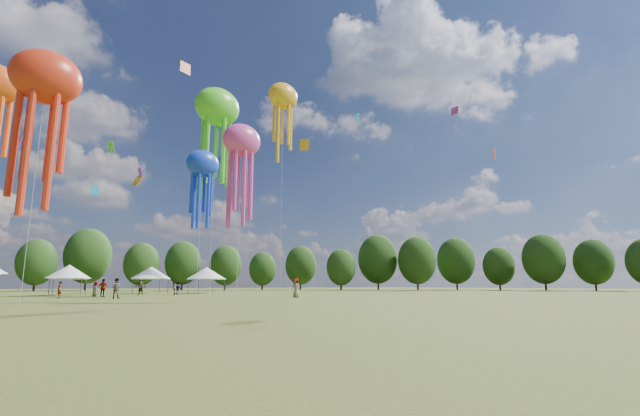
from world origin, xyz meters
TOP-DOWN VIEW (x-y plane):
  - ground at (0.00, 0.00)m, footprint 300.00×300.00m
  - spectator_near at (-3.25, 36.22)m, footprint 1.10×1.03m
  - spectators_far at (3.31, 43.66)m, footprint 19.44×20.97m
  - festival_tents at (-3.23, 55.25)m, footprint 35.40×9.48m
  - show_kites at (1.61, 39.87)m, footprint 39.86×30.24m
  - small_kites at (-0.06, 44.68)m, footprint 77.18×52.48m
  - treeline at (-3.87, 62.51)m, footprint 201.57×95.24m

SIDE VIEW (x-z plane):
  - ground at x=0.00m, z-range 0.00..0.00m
  - spectators_far at x=3.31m, z-range -0.08..1.79m
  - spectator_near at x=-3.25m, z-range 0.00..1.81m
  - festival_tents at x=-3.23m, z-range 0.81..5.26m
  - treeline at x=-3.87m, z-range -0.17..13.26m
  - show_kites at x=1.61m, z-range 2.98..34.96m
  - small_kites at x=-0.06m, z-range 6.96..51.99m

